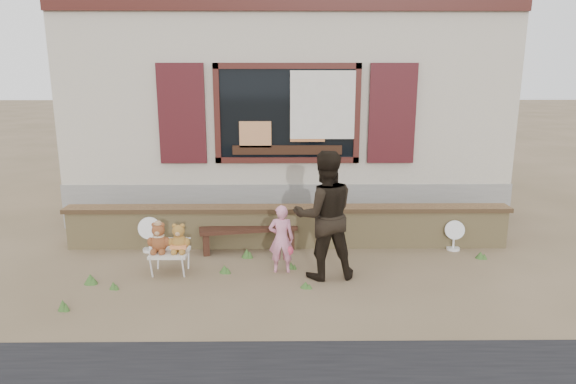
{
  "coord_description": "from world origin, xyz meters",
  "views": [
    {
      "loc": [
        -0.07,
        -6.89,
        2.82
      ],
      "look_at": [
        0.0,
        0.6,
        1.0
      ],
      "focal_mm": 32.0,
      "sensor_mm": 36.0,
      "label": 1
    }
  ],
  "objects_px": {
    "teddy_bear_right": "(179,237)",
    "teddy_bear_left": "(159,237)",
    "bench": "(248,233)",
    "folding_chair": "(170,253)",
    "child": "(281,239)",
    "adult": "(324,215)"
  },
  "relations": [
    {
      "from": "teddy_bear_left",
      "to": "adult",
      "type": "distance_m",
      "value": 2.32
    },
    {
      "from": "teddy_bear_right",
      "to": "child",
      "type": "height_order",
      "value": "child"
    },
    {
      "from": "teddy_bear_left",
      "to": "bench",
      "type": "bearing_deg",
      "value": 37.67
    },
    {
      "from": "folding_chair",
      "to": "adult",
      "type": "relative_size",
      "value": 0.29
    },
    {
      "from": "bench",
      "to": "child",
      "type": "height_order",
      "value": "child"
    },
    {
      "from": "bench",
      "to": "teddy_bear_right",
      "type": "bearing_deg",
      "value": -145.74
    },
    {
      "from": "teddy_bear_right",
      "to": "teddy_bear_left",
      "type": "bearing_deg",
      "value": -180.0
    },
    {
      "from": "adult",
      "to": "teddy_bear_left",
      "type": "bearing_deg",
      "value": -11.93
    },
    {
      "from": "bench",
      "to": "child",
      "type": "xyz_separation_m",
      "value": [
        0.52,
        -0.87,
        0.2
      ]
    },
    {
      "from": "teddy_bear_right",
      "to": "bench",
      "type": "bearing_deg",
      "value": 45.37
    },
    {
      "from": "child",
      "to": "teddy_bear_right",
      "type": "bearing_deg",
      "value": 1.96
    },
    {
      "from": "teddy_bear_right",
      "to": "adult",
      "type": "height_order",
      "value": "adult"
    },
    {
      "from": "bench",
      "to": "folding_chair",
      "type": "height_order",
      "value": "bench"
    },
    {
      "from": "child",
      "to": "bench",
      "type": "bearing_deg",
      "value": -58.47
    },
    {
      "from": "adult",
      "to": "bench",
      "type": "bearing_deg",
      "value": -51.73
    },
    {
      "from": "bench",
      "to": "child",
      "type": "bearing_deg",
      "value": -69.96
    },
    {
      "from": "teddy_bear_right",
      "to": "child",
      "type": "xyz_separation_m",
      "value": [
        1.42,
        0.03,
        -0.04
      ]
    },
    {
      "from": "teddy_bear_right",
      "to": "adult",
      "type": "xyz_separation_m",
      "value": [
        2.01,
        -0.15,
        0.36
      ]
    },
    {
      "from": "child",
      "to": "adult",
      "type": "xyz_separation_m",
      "value": [
        0.59,
        -0.18,
        0.39
      ]
    },
    {
      "from": "teddy_bear_left",
      "to": "teddy_bear_right",
      "type": "distance_m",
      "value": 0.28
    },
    {
      "from": "folding_chair",
      "to": "teddy_bear_left",
      "type": "bearing_deg",
      "value": -180.0
    },
    {
      "from": "folding_chair",
      "to": "teddy_bear_right",
      "type": "bearing_deg",
      "value": 0.0
    }
  ]
}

